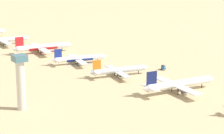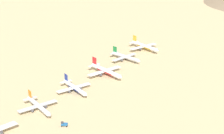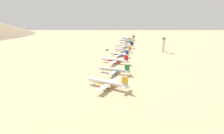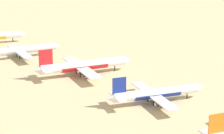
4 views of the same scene
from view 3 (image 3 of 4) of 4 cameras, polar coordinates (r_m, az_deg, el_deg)
The scene contains 12 objects.
ground_plane at distance 393.32m, azimuth 3.29°, elevation 4.99°, with size 2477.05×2477.05×0.00m, color tan.
parked_jet_0 at distance 596.32m, azimuth 5.16°, elevation 9.22°, with size 53.66×43.86×15.51m.
parked_jet_1 at distance 542.66m, azimuth 4.77°, elevation 8.54°, with size 51.71×42.20×14.92m.
parked_jet_2 at distance 492.48m, azimuth 4.32°, elevation 7.66°, with size 39.42×32.21×11.39m.
parked_jet_3 at distance 441.46m, azimuth 3.95°, elevation 6.89°, with size 54.59×44.49×15.74m.
parked_jet_4 at distance 389.87m, azimuth 3.52°, elevation 5.55°, with size 45.02×36.91×13.07m.
parked_jet_5 at distance 343.33m, azimuth 2.41°, elevation 4.13°, with size 44.96×36.90×13.09m.
parked_jet_6 at distance 292.26m, azimuth 0.97°, elevation 2.19°, with size 53.88×44.01×15.56m.
parked_jet_7 at distance 240.39m, azimuth 0.81°, elevation -0.98°, with size 48.89×39.74×14.10m.
parked_jet_8 at distance 192.85m, azimuth -1.31°, elevation -5.19°, with size 54.34×44.53×15.77m.
service_truck at distance 403.74m, azimuth -1.61°, elevation 5.60°, with size 5.61×5.21×3.90m.
control_tower at distance 404.28m, azimuth 16.34°, elevation 7.16°, with size 7.20×7.20×31.04m.
Camera 3 is at (-92.06, 374.98, 74.99)m, focal length 28.31 mm.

